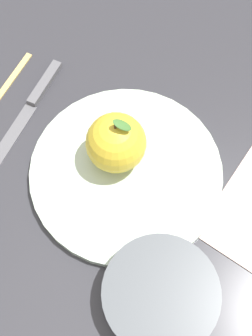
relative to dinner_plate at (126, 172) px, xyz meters
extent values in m
plane|color=#2D2D33|center=(-0.02, 0.02, -0.01)|extent=(2.40, 2.40, 0.00)
cylinder|color=#B2C6B2|center=(0.00, 0.00, 0.00)|extent=(0.26, 0.26, 0.01)
torus|color=#B2C6B2|center=(0.00, 0.00, 0.00)|extent=(0.26, 0.26, 0.01)
sphere|color=gold|center=(-0.02, 0.02, 0.04)|extent=(0.08, 0.08, 0.08)
cylinder|color=#4C3319|center=(-0.02, 0.02, 0.09)|extent=(0.00, 0.00, 0.01)
ellipsoid|color=#386628|center=(-0.01, 0.02, 0.09)|extent=(0.02, 0.01, 0.01)
cylinder|color=#4C5156|center=(0.06, -0.15, 0.01)|extent=(0.14, 0.14, 0.04)
torus|color=#4C5156|center=(0.06, -0.15, 0.03)|extent=(0.14, 0.14, 0.01)
cylinder|color=#3D4145|center=(0.06, -0.15, 0.02)|extent=(0.11, 0.11, 0.01)
cube|color=#59595E|center=(-0.17, 0.03, -0.01)|extent=(0.05, 0.12, 0.00)
cube|color=#59595E|center=(-0.14, 0.13, 0.00)|extent=(0.04, 0.08, 0.01)
cube|color=#D8B766|center=(-0.20, 0.12, -0.01)|extent=(0.04, 0.12, 0.01)
camera|label=1|loc=(0.03, -0.23, 0.52)|focal=45.63mm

